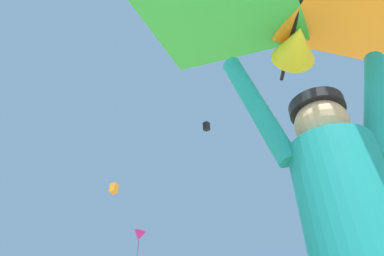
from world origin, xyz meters
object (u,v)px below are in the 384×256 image
(distant_kite_black_low_right, at_px, (207,126))
(distant_kite_orange_mid_right, at_px, (114,188))
(distant_kite_magenta_low_left, at_px, (139,236))
(held_stunt_kite, at_px, (294,15))

(distant_kite_black_low_right, xyz_separation_m, distant_kite_orange_mid_right, (-6.70, 12.95, -0.06))
(distant_kite_magenta_low_left, distance_m, distant_kite_orange_mid_right, 7.07)
(distant_kite_magenta_low_left, height_order, distant_kite_orange_mid_right, distant_kite_orange_mid_right)
(held_stunt_kite, relative_size, distant_kite_orange_mid_right, 1.58)
(distant_kite_orange_mid_right, bearing_deg, distant_kite_black_low_right, -62.66)
(held_stunt_kite, bearing_deg, distant_kite_orange_mid_right, 92.97)
(held_stunt_kite, relative_size, distant_kite_magenta_low_left, 0.73)
(held_stunt_kite, xyz_separation_m, distant_kite_orange_mid_right, (-1.62, 31.20, 13.47))
(distant_kite_magenta_low_left, relative_size, distant_kite_orange_mid_right, 2.16)
(held_stunt_kite, distance_m, distant_kite_orange_mid_right, 34.02)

